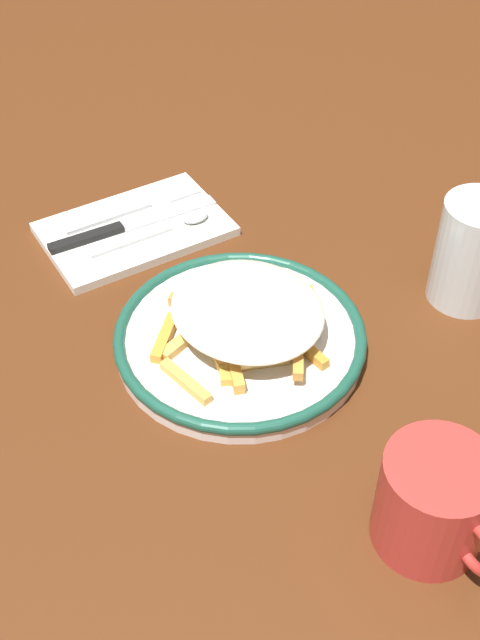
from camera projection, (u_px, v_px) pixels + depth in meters
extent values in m
plane|color=#4F2711|center=(240.00, 346.00, 0.82)|extent=(2.60, 2.60, 0.00)
cylinder|color=white|center=(240.00, 340.00, 0.81)|extent=(0.25, 0.25, 0.02)
torus|color=#1B503F|center=(240.00, 334.00, 0.81)|extent=(0.26, 0.26, 0.01)
cube|color=#E1B664|center=(240.00, 338.00, 0.78)|extent=(0.07, 0.03, 0.01)
cube|color=gold|center=(265.00, 346.00, 0.79)|extent=(0.02, 0.06, 0.01)
cube|color=#F6B854|center=(267.00, 324.00, 0.79)|extent=(0.07, 0.05, 0.01)
cube|color=gold|center=(205.00, 317.00, 0.80)|extent=(0.07, 0.03, 0.01)
cube|color=gold|center=(233.00, 365.00, 0.77)|extent=(0.07, 0.03, 0.01)
cube|color=#E9A948|center=(186.00, 382.00, 0.76)|extent=(0.07, 0.03, 0.01)
cube|color=#CA8D3D|center=(241.00, 292.00, 0.83)|extent=(0.07, 0.06, 0.01)
cube|color=gold|center=(237.00, 278.00, 0.85)|extent=(0.04, 0.09, 0.01)
cube|color=gold|center=(270.00, 296.00, 0.84)|extent=(0.04, 0.09, 0.01)
cube|color=gold|center=(224.00, 348.00, 0.79)|extent=(0.09, 0.05, 0.01)
cube|color=#DEA84F|center=(190.00, 335.00, 0.80)|extent=(0.04, 0.08, 0.01)
cube|color=#DCB656|center=(249.00, 318.00, 0.80)|extent=(0.03, 0.09, 0.01)
cube|color=gold|center=(298.00, 349.00, 0.77)|extent=(0.07, 0.05, 0.01)
cube|color=#F0B552|center=(210.00, 339.00, 0.80)|extent=(0.07, 0.02, 0.01)
cube|color=#C0853E|center=(200.00, 305.00, 0.83)|extent=(0.05, 0.06, 0.01)
cube|color=#E5B157|center=(218.00, 319.00, 0.82)|extent=(0.04, 0.06, 0.01)
cube|color=#DEB554|center=(254.00, 363.00, 0.77)|extent=(0.03, 0.07, 0.01)
cube|color=gold|center=(165.00, 338.00, 0.80)|extent=(0.05, 0.05, 0.01)
cube|color=gold|center=(297.00, 340.00, 0.79)|extent=(0.09, 0.02, 0.01)
ellipsoid|color=beige|center=(247.00, 309.00, 0.79)|extent=(0.19, 0.18, 0.02)
cube|color=#207323|center=(231.00, 270.00, 0.82)|extent=(0.00, 0.00, 0.00)
cube|color=#306A20|center=(236.00, 292.00, 0.80)|extent=(0.00, 0.00, 0.00)
cube|color=#317330|center=(238.00, 315.00, 0.78)|extent=(0.00, 0.00, 0.00)
cube|color=#317023|center=(238.00, 308.00, 0.78)|extent=(0.00, 0.00, 0.00)
cube|color=#1E6C1C|center=(278.00, 285.00, 0.81)|extent=(0.00, 0.00, 0.00)
cube|color=#206724|center=(241.00, 309.00, 0.78)|extent=(0.00, 0.00, 0.00)
cube|color=white|center=(135.00, 229.00, 0.95)|extent=(0.15, 0.22, 0.01)
cube|color=silver|center=(108.00, 217.00, 0.96)|extent=(0.02, 0.11, 0.01)
cube|color=silver|center=(181.00, 193.00, 1.00)|extent=(0.02, 0.04, 0.00)
cube|color=black|center=(86.00, 238.00, 0.93)|extent=(0.01, 0.09, 0.01)
cube|color=silver|center=(169.00, 214.00, 0.96)|extent=(0.02, 0.12, 0.00)
cube|color=silver|center=(131.00, 241.00, 0.92)|extent=(0.01, 0.10, 0.00)
ellipsoid|color=silver|center=(195.00, 217.00, 0.95)|extent=(0.02, 0.03, 0.01)
cylinder|color=silver|center=(473.00, 252.00, 0.84)|extent=(0.08, 0.08, 0.12)
cylinder|color=#B8332E|center=(433.00, 502.00, 0.63)|extent=(0.09, 0.09, 0.09)
torus|color=#B8332E|center=(476.00, 547.00, 0.60)|extent=(0.05, 0.01, 0.05)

